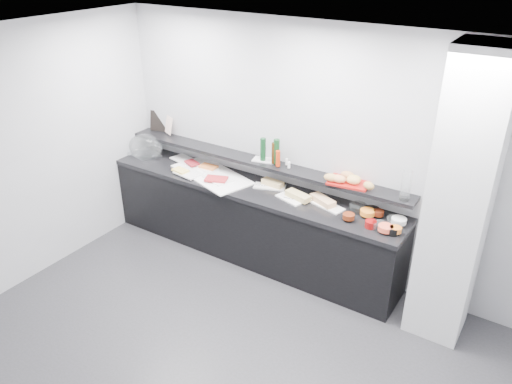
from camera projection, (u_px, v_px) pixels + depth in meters
The scene contains 56 objects.
ground at pixel (209, 368), 4.39m from camera, with size 5.00×5.00×0.00m, color #2D2D30.
back_wall at pixel (320, 153), 5.27m from camera, with size 5.00×0.02×2.70m, color #A6A8AD.
ceiling at pixel (191, 58), 3.16m from camera, with size 5.00×5.00×0.00m, color white.
column at pixel (459, 203), 4.28m from camera, with size 0.50×0.50×2.70m, color silver.
buffet_cabinet at pixel (250, 223), 5.80m from camera, with size 3.60×0.60×0.85m, color black.
counter_top at pixel (249, 188), 5.60m from camera, with size 3.62×0.62×0.05m, color black.
wall_shelf at pixel (258, 162), 5.62m from camera, with size 3.60×0.25×0.04m, color black.
cloche_base at pixel (145, 155), 6.33m from camera, with size 0.41×0.28×0.04m, color #B4B8BB.
cloche_dome at pixel (146, 147), 6.29m from camera, with size 0.44×0.29×0.34m, color silver.
linen_runner at pixel (212, 174), 5.85m from camera, with size 1.04×0.49×0.01m, color white.
platter_meat_a at pixel (183, 159), 6.21m from camera, with size 0.30×0.20×0.01m, color white.
food_meat_a at pixel (192, 163), 6.06m from camera, with size 0.19×0.12×0.02m, color maroon.
platter_salmon at pixel (208, 168), 5.97m from camera, with size 0.27×0.18×0.01m, color white.
food_salmon at pixel (208, 167), 5.96m from camera, with size 0.21×0.13×0.02m, color orange.
platter_cheese at pixel (188, 173), 5.84m from camera, with size 0.32×0.21×0.01m, color white.
food_cheese at pixel (180, 170), 5.87m from camera, with size 0.19×0.12×0.02m, color #F9D761.
platter_meat_b at pixel (218, 178), 5.72m from camera, with size 0.34×0.23×0.01m, color white.
food_meat_b at pixel (216, 179), 5.66m from camera, with size 0.25×0.16×0.02m, color maroon.
sandwich_plate_left at pixel (270, 187), 5.56m from camera, with size 0.35×0.15×0.01m, color silver.
sandwich_food_left at pixel (273, 183), 5.56m from camera, with size 0.25×0.10×0.06m, color #DEB974.
tongs_left at pixel (260, 185), 5.57m from camera, with size 0.01×0.01×0.16m, color silver.
sandwich_plate_mid at pixel (290, 199), 5.29m from camera, with size 0.32×0.14×0.01m, color white.
sandwich_food_mid at pixel (298, 196), 5.28m from camera, with size 0.29×0.11×0.06m, color tan.
tongs_mid at pixel (290, 199), 5.28m from camera, with size 0.01×0.01×0.16m, color #B2B4BA.
sandwich_plate_right at pixel (328, 206), 5.16m from camera, with size 0.35×0.15×0.01m, color white.
sandwich_food_right at pixel (323, 200), 5.19m from camera, with size 0.29×0.11×0.06m, color tan.
tongs_right at pixel (317, 202), 5.21m from camera, with size 0.01×0.01×0.16m, color silver.
bowl_glass_fruit at pixel (358, 208), 5.06m from camera, with size 0.18×0.18×0.07m, color silver.
fill_glass_fruit at pixel (368, 212), 4.95m from camera, with size 0.15×0.15×0.05m, color orange.
bowl_black_jam at pixel (372, 211), 5.00m from camera, with size 0.15×0.15×0.07m, color black.
fill_black_jam at pixel (379, 213), 4.94m from camera, with size 0.11×0.11×0.05m, color #551C0C.
bowl_glass_cream at pixel (396, 221), 4.82m from camera, with size 0.18×0.18×0.07m, color white.
fill_glass_cream at pixel (399, 221), 4.81m from camera, with size 0.15×0.15×0.05m, color white.
bowl_red_jam at pixel (371, 224), 4.77m from camera, with size 0.11×0.11×0.07m, color maroon.
fill_red_jam at pixel (349, 216), 4.88m from camera, with size 0.12×0.12×0.05m, color #5F220D.
bowl_glass_salmon at pixel (379, 226), 4.74m from camera, with size 0.14×0.14×0.07m, color white.
fill_glass_salmon at pixel (386, 228), 4.69m from camera, with size 0.14×0.14×0.05m, color #F85A3C.
bowl_black_fruit at pixel (393, 231), 4.67m from camera, with size 0.12×0.12×0.07m, color black.
fill_black_fruit at pixel (396, 229), 4.66m from camera, with size 0.11×0.11×0.05m, color orange.
framed_print at pixel (159, 121), 6.42m from camera, with size 0.23×0.02×0.26m, color black.
print_art at pixel (169, 125), 6.27m from camera, with size 0.18×0.00×0.22m, color beige.
condiment_tray at pixel (264, 160), 5.60m from camera, with size 0.26×0.16×0.01m, color silver.
bottle_green_a at pixel (263, 149), 5.52m from camera, with size 0.06×0.06×0.26m, color #0F381B.
bottle_brown at pixel (274, 153), 5.45m from camera, with size 0.05×0.05×0.24m, color #39200A.
bottle_green_b at pixel (276, 152), 5.44m from camera, with size 0.07×0.07×0.28m, color #0F3A19.
bottle_hot at pixel (278, 159), 5.39m from camera, with size 0.05×0.05×0.18m, color red.
shaker_salt at pixel (287, 162), 5.45m from camera, with size 0.03×0.03×0.07m, color white.
shaker_pepper at pixel (289, 165), 5.38m from camera, with size 0.03×0.03×0.07m, color white.
bread_tray at pixel (349, 182), 5.08m from camera, with size 0.41×0.29×0.02m, color #A61611.
bread_roll_n at pixel (348, 175), 5.11m from camera, with size 0.15×0.09×0.08m, color #B27544.
bread_roll_sw at pixel (331, 178), 5.06m from camera, with size 0.15×0.10×0.08m, color #B18243.
bread_roll_s at pixel (339, 179), 5.03m from camera, with size 0.15×0.10×0.08m, color #CE854E.
bread_roll_se at pixel (369, 186), 4.89m from camera, with size 0.12×0.08×0.08m, color #B08443.
bread_roll_midw at pixel (353, 181), 5.00m from camera, with size 0.14×0.09×0.08m, color tan.
bread_roll_mide at pixel (354, 179), 5.03m from camera, with size 0.14×0.09×0.08m, color tan.
carafe at pixel (406, 186), 4.69m from camera, with size 0.10×0.10×0.30m, color silver.
Camera 1 is at (2.09, -2.47, 3.37)m, focal length 35.00 mm.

